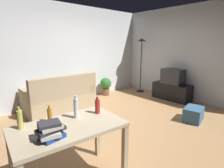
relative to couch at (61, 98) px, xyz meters
name	(u,v)px	position (x,y,z in m)	size (l,w,h in m)	color
ground_plane	(124,124)	(0.64, -1.59, -0.32)	(5.20, 4.40, 0.02)	tan
wall_rear	(70,54)	(0.64, 0.61, 1.04)	(5.20, 0.10, 2.70)	silver
wall_right	(188,54)	(3.24, -1.59, 1.04)	(0.10, 4.40, 2.70)	silver
couch	(61,98)	(0.00, 0.00, 0.00)	(1.65, 0.84, 0.92)	tan
tv_stand	(172,92)	(2.89, -1.36, -0.07)	(0.44, 1.10, 0.48)	black
tv	(173,76)	(2.89, -1.36, 0.39)	(0.41, 0.60, 0.44)	#2D2D33
torchiere_lamp	(142,51)	(2.89, -0.15, 1.10)	(0.32, 0.32, 1.81)	black
desk	(69,134)	(-1.01, -2.34, 0.34)	(1.26, 0.80, 0.76)	#C6B28E
potted_plant	(106,85)	(1.71, 0.31, 0.02)	(0.36, 0.36, 0.57)	brown
storage_box	(193,114)	(1.85, -2.49, -0.16)	(0.48, 0.34, 0.30)	#386084
bottle_squat	(20,119)	(-1.44, -2.08, 0.56)	(0.06, 0.06, 0.25)	#BCB24C
bottle_amber	(50,115)	(-1.13, -2.12, 0.54)	(0.05, 0.05, 0.20)	#9E6019
bottle_clear	(76,108)	(-0.84, -2.22, 0.58)	(0.06, 0.06, 0.28)	silver
bottle_red	(97,106)	(-0.56, -2.28, 0.55)	(0.06, 0.06, 0.22)	#AD2323
book_stack	(51,131)	(-1.28, -2.50, 0.53)	(0.26, 0.21, 0.17)	navy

